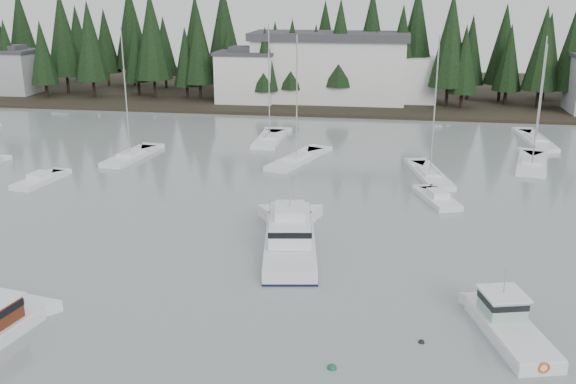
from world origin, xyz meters
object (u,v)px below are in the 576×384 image
at_px(cabin_cruiser_center, 290,240).
at_px(sailboat_4, 532,165).
at_px(lobster_boat_teal, 509,328).
at_px(sailboat_3, 536,142).
at_px(runabout_0, 40,181).
at_px(harbor_inn, 342,68).
at_px(house_west, 247,76).
at_px(sailboat_1, 297,161).
at_px(sailboat_2, 430,177).
at_px(sailboat_7, 131,158).
at_px(sailboat_9, 270,140).
at_px(runabout_1, 437,200).
at_px(house_far_west, 12,71).

relative_size(cabin_cruiser_center, sailboat_4, 0.85).
distance_m(lobster_boat_teal, sailboat_3, 49.34).
bearing_deg(runabout_0, harbor_inn, -19.12).
xyz_separation_m(harbor_inn, sailboat_3, (25.76, -24.00, -5.72)).
bearing_deg(harbor_inn, runabout_0, -117.09).
bearing_deg(house_west, sailboat_1, -68.98).
distance_m(sailboat_3, runabout_0, 57.07).
distance_m(sailboat_2, sailboat_3, 22.29).
relative_size(sailboat_2, sailboat_3, 1.16).
height_order(harbor_inn, sailboat_7, sailboat_7).
bearing_deg(sailboat_7, runabout_0, 160.36).
bearing_deg(lobster_boat_teal, sailboat_3, -27.89).
relative_size(house_west, sailboat_3, 0.77).
distance_m(house_west, sailboat_9, 26.91).
relative_size(lobster_boat_teal, runabout_1, 1.18).
height_order(house_far_west, sailboat_9, sailboat_9).
xyz_separation_m(sailboat_2, sailboat_3, (13.59, 17.66, -0.03)).
relative_size(lobster_boat_teal, sailboat_9, 0.51).
bearing_deg(harbor_inn, sailboat_1, -92.85).
bearing_deg(cabin_cruiser_center, runabout_0, 55.44).
height_order(house_west, runabout_1, house_west).
bearing_deg(runabout_0, house_west, -4.58).
distance_m(cabin_cruiser_center, sailboat_3, 45.41).
bearing_deg(sailboat_3, sailboat_2, 138.51).
distance_m(house_west, cabin_cruiser_center, 61.25).
relative_size(house_far_west, harbor_inn, 0.29).
height_order(cabin_cruiser_center, sailboat_9, sailboat_9).
relative_size(house_far_west, sailboat_7, 0.57).
xyz_separation_m(house_far_west, sailboat_9, (50.45, -27.13, -4.33)).
bearing_deg(sailboat_4, sailboat_2, 132.14).
height_order(house_west, sailboat_7, sailboat_7).
height_order(sailboat_1, sailboat_3, sailboat_1).
distance_m(house_far_west, cabin_cruiser_center, 84.41).
xyz_separation_m(sailboat_4, sailboat_7, (-43.36, -3.86, 0.02)).
bearing_deg(sailboat_9, harbor_inn, -13.52).
height_order(sailboat_7, sailboat_9, sailboat_7).
xyz_separation_m(lobster_boat_teal, sailboat_4, (8.24, 36.75, -0.40)).
height_order(sailboat_7, runabout_1, sailboat_7).
distance_m(lobster_boat_teal, sailboat_7, 48.12).
bearing_deg(cabin_cruiser_center, sailboat_4, -48.00).
relative_size(sailboat_7, runabout_1, 2.33).
height_order(house_far_west, harbor_inn, harbor_inn).
bearing_deg(sailboat_4, harbor_inn, 45.41).
height_order(harbor_inn, cabin_cruiser_center, harbor_inn).
bearing_deg(sailboat_3, sailboat_4, 162.96).
bearing_deg(sailboat_7, house_far_west, 50.80).
height_order(sailboat_9, runabout_0, sailboat_9).
relative_size(harbor_inn, sailboat_3, 2.39).
height_order(lobster_boat_teal, runabout_1, lobster_boat_teal).
bearing_deg(sailboat_4, house_west, 62.24).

